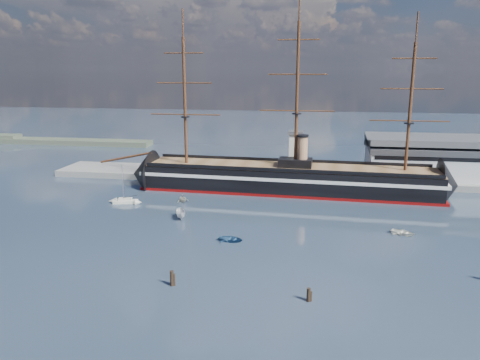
# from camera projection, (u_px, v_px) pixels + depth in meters

# --- Properties ---
(ground) EXTENTS (600.00, 600.00, 0.00)m
(ground) POSITION_uv_depth(u_px,v_px,m) (277.00, 210.00, 124.81)
(ground) COLOR #22303F
(ground) RESTS_ON ground
(quay) EXTENTS (180.00, 18.00, 2.00)m
(quay) POSITION_uv_depth(u_px,v_px,m) (316.00, 180.00, 157.80)
(quay) COLOR slate
(quay) RESTS_ON ground
(warehouse) EXTENTS (63.00, 21.00, 11.60)m
(warehouse) POSITION_uv_depth(u_px,v_px,m) (466.00, 159.00, 152.28)
(warehouse) COLOR #B7BABC
(warehouse) RESTS_ON ground
(quay_tower) EXTENTS (5.00, 5.00, 15.00)m
(quay_tower) POSITION_uv_depth(u_px,v_px,m) (295.00, 153.00, 153.75)
(quay_tower) COLOR silver
(quay_tower) RESTS_ON ground
(shoreline) EXTENTS (120.00, 10.00, 4.00)m
(shoreline) POSITION_uv_depth(u_px,v_px,m) (20.00, 140.00, 237.44)
(shoreline) COLOR #3F4C38
(shoreline) RESTS_ON ground
(warship) EXTENTS (113.23, 20.28, 53.94)m
(warship) POSITION_uv_depth(u_px,v_px,m) (282.00, 178.00, 143.09)
(warship) COLOR black
(warship) RESTS_ON ground
(sailboat) EXTENTS (7.09, 3.49, 10.91)m
(sailboat) POSITION_uv_depth(u_px,v_px,m) (125.00, 201.00, 130.67)
(sailboat) COLOR beige
(sailboat) RESTS_ON ground
(motorboat_a) EXTENTS (7.27, 4.72, 2.73)m
(motorboat_a) POSITION_uv_depth(u_px,v_px,m) (181.00, 219.00, 117.49)
(motorboat_a) COLOR silver
(motorboat_a) RESTS_ON ground
(motorboat_b) EXTENTS (1.92, 3.58, 1.58)m
(motorboat_b) POSITION_uv_depth(u_px,v_px,m) (231.00, 241.00, 101.97)
(motorboat_b) COLOR navy
(motorboat_b) RESTS_ON ground
(motorboat_d) EXTENTS (6.60, 6.06, 2.30)m
(motorboat_d) POSITION_uv_depth(u_px,v_px,m) (183.00, 202.00, 132.27)
(motorboat_d) COLOR beige
(motorboat_d) RESTS_ON ground
(motorboat_e) EXTENTS (2.67, 3.55, 1.54)m
(motorboat_e) POSITION_uv_depth(u_px,v_px,m) (403.00, 235.00, 106.10)
(motorboat_e) COLOR white
(motorboat_e) RESTS_ON ground
(piling_near_left) EXTENTS (0.64, 0.64, 3.48)m
(piling_near_left) POSITION_uv_depth(u_px,v_px,m) (172.00, 286.00, 81.16)
(piling_near_left) COLOR black
(piling_near_left) RESTS_ON ground
(piling_near_mid) EXTENTS (0.64, 0.64, 2.99)m
(piling_near_mid) POSITION_uv_depth(u_px,v_px,m) (308.00, 301.00, 75.72)
(piling_near_mid) COLOR black
(piling_near_mid) RESTS_ON ground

